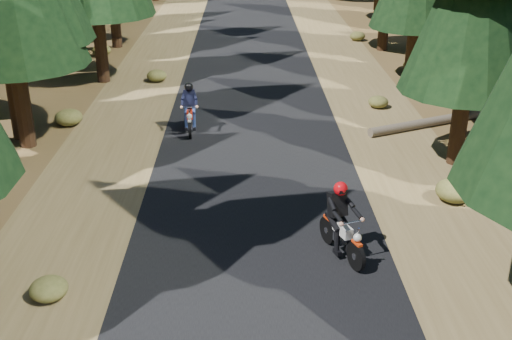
% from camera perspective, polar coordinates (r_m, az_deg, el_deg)
% --- Properties ---
extents(ground, '(120.00, 120.00, 0.00)m').
position_cam_1_polar(ground, '(15.24, 0.11, -6.04)').
color(ground, '#4E3B1B').
rests_on(ground, ground).
extents(road, '(6.00, 100.00, 0.01)m').
position_cam_1_polar(road, '(19.75, -0.20, 1.11)').
color(road, black).
rests_on(road, ground).
extents(shoulder_l, '(3.20, 100.00, 0.01)m').
position_cam_1_polar(shoulder_l, '(20.21, -13.36, 0.97)').
color(shoulder_l, brown).
rests_on(shoulder_l, ground).
extents(shoulder_r, '(3.20, 100.00, 0.01)m').
position_cam_1_polar(shoulder_r, '(20.35, 12.87, 1.17)').
color(shoulder_r, brown).
rests_on(shoulder_r, ground).
extents(log_near, '(5.70, 2.85, 0.32)m').
position_cam_1_polar(log_near, '(23.58, 16.22, 4.30)').
color(log_near, '#4C4233').
rests_on(log_near, ground).
extents(understory_shrubs, '(15.82, 31.94, 0.60)m').
position_cam_1_polar(understory_shrubs, '(22.41, 2.58, 4.55)').
color(understory_shrubs, '#474C1E').
rests_on(understory_shrubs, ground).
extents(rider_lead, '(1.25, 2.02, 1.73)m').
position_cam_1_polar(rider_lead, '(14.37, 7.66, -5.55)').
color(rider_lead, beige).
rests_on(rider_lead, road).
extents(rider_follow, '(0.69, 1.92, 1.68)m').
position_cam_1_polar(rider_follow, '(21.85, -5.90, 4.77)').
color(rider_follow, maroon).
rests_on(rider_follow, road).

